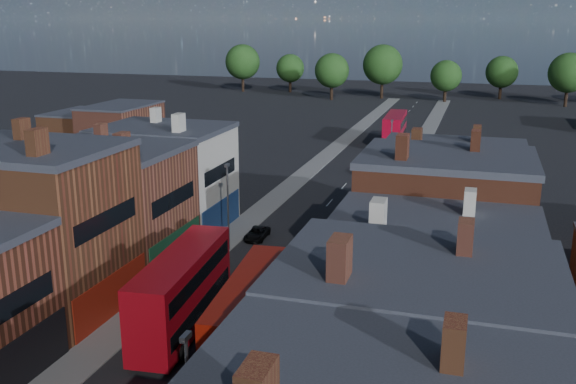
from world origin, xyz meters
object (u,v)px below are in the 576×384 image
Objects in this scene: bus_0 at (182,290)px; bus_2 at (395,129)px; car_2 at (257,234)px; bus_1 at (251,317)px; ped_3 at (342,308)px; car_3 at (364,171)px.

bus_0 is 1.02× the size of bus_2.
bus_0 reaches higher than car_2.
ped_3 is at bearing 53.35° from bus_1.
ped_3 is (4.20, 6.95, -1.97)m from bus_1.
ped_3 is at bearing 19.23° from bus_0.
car_3 is (3.68, 48.25, -2.39)m from bus_0.
bus_0 is 19.28m from car_2.
ped_3 reaches higher than car_2.
car_3 is (-2.14, 50.65, -2.32)m from bus_1.
bus_2 reaches higher than car_3.
car_2 is at bearing 89.22° from bus_0.
bus_2 is at bearing 85.32° from bus_1.
bus_0 reaches higher than ped_3.
bus_1 is 1.00× the size of bus_2.
ped_3 is (5.24, -65.10, -2.00)m from bus_2.
bus_0 is 6.30m from bus_1.
bus_1 is at bearing -89.43° from car_3.
bus_0 is at bearing 127.79° from ped_3.
car_2 is at bearing -99.12° from bus_2.
bus_0 is at bearing 152.14° from bus_1.
bus_1 is 8.06× the size of ped_3.
bus_0 is 11.20m from ped_3.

